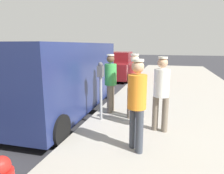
% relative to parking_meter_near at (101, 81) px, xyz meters
% --- Properties ---
extents(ground_plane, '(80.00, 80.00, 0.00)m').
position_rel_parking_meter_near_xyz_m(ground_plane, '(-1.35, -0.68, -1.18)').
color(ground_plane, '#2D2D33').
extents(sidewalk_slab, '(5.00, 32.00, 0.15)m').
position_rel_parking_meter_near_xyz_m(sidewalk_slab, '(2.15, -0.68, -1.11)').
color(sidewalk_slab, '#9E998E').
rests_on(sidewalk_slab, ground).
extents(parking_meter_near, '(0.14, 0.18, 1.52)m').
position_rel_parking_meter_near_xyz_m(parking_meter_near, '(0.00, 0.00, 0.00)').
color(parking_meter_near, gray).
rests_on(parking_meter_near, sidewalk_slab).
extents(parking_meter_far, '(0.14, 0.18, 1.52)m').
position_rel_parking_meter_near_xyz_m(parking_meter_far, '(0.00, 5.91, 0.00)').
color(parking_meter_far, gray).
rests_on(parking_meter_far, sidewalk_slab).
extents(pedestrian_in_red, '(0.34, 0.34, 1.72)m').
position_rel_parking_meter_near_xyz_m(pedestrian_in_red, '(0.80, 0.36, -0.04)').
color(pedestrian_in_red, '#726656').
rests_on(pedestrian_in_red, sidewalk_slab).
extents(pedestrian_in_white, '(0.36, 0.34, 1.69)m').
position_rel_parking_meter_near_xyz_m(pedestrian_in_white, '(1.52, -0.29, -0.06)').
color(pedestrian_in_white, '#726656').
rests_on(pedestrian_in_white, sidewalk_slab).
extents(pedestrian_in_orange, '(0.34, 0.34, 1.70)m').
position_rel_parking_meter_near_xyz_m(pedestrian_in_orange, '(1.14, -1.31, -0.05)').
color(pedestrian_in_orange, '#383D47').
rests_on(pedestrian_in_orange, sidewalk_slab).
extents(pedestrian_in_green, '(0.34, 0.36, 1.68)m').
position_rel_parking_meter_near_xyz_m(pedestrian_in_green, '(0.06, 0.71, -0.07)').
color(pedestrian_in_green, '#726656').
rests_on(pedestrian_in_green, sidewalk_slab).
extents(parked_van, '(2.27, 5.26, 2.15)m').
position_rel_parking_meter_near_xyz_m(parked_van, '(-1.50, 0.71, -0.03)').
color(parked_van, navy).
rests_on(parked_van, ground).
extents(parked_sedan_ahead, '(2.18, 4.50, 1.65)m').
position_rel_parking_meter_near_xyz_m(parked_sedan_ahead, '(-1.53, 7.72, -0.43)').
color(parked_sedan_ahead, maroon).
rests_on(parked_sedan_ahead, ground).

